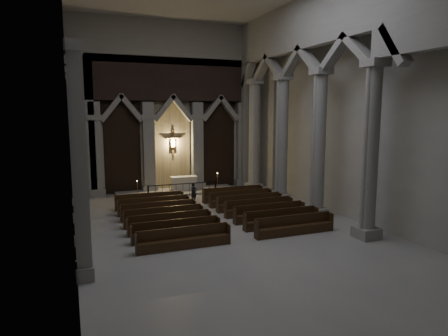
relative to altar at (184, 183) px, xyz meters
name	(u,v)px	position (x,y,z in m)	size (l,w,h in m)	color
room	(236,70)	(-0.55, -10.82, 6.97)	(24.00, 24.10, 12.00)	#A3A09A
sanctuary_wall	(173,99)	(-0.55, 0.71, 5.98)	(14.00, 0.77, 12.00)	gray
right_arcade	(323,71)	(4.95, -9.49, 7.19)	(1.00, 24.00, 12.00)	gray
left_pilasters	(76,151)	(-7.30, -7.32, 3.28)	(0.60, 13.00, 8.03)	gray
sanctuary_step	(177,192)	(-0.55, -0.22, -0.56)	(8.50, 2.60, 0.15)	gray
altar	(184,183)	(0.00, 0.00, 0.00)	(1.89, 0.75, 0.96)	beige
altar_rail	(183,188)	(-0.55, -1.70, -0.01)	(4.80, 0.09, 0.94)	black
candle_stand_left	(138,194)	(-3.54, -1.33, -0.29)	(0.21, 0.21, 1.25)	#B17336
candle_stand_right	(217,189)	(1.87, -1.93, -0.22)	(0.26, 0.26, 1.54)	#B17336
pews	(214,214)	(-0.55, -7.84, -0.34)	(9.48, 8.05, 0.91)	black
worshipper	(194,193)	(-0.39, -3.71, 0.01)	(0.47, 0.31, 1.29)	black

